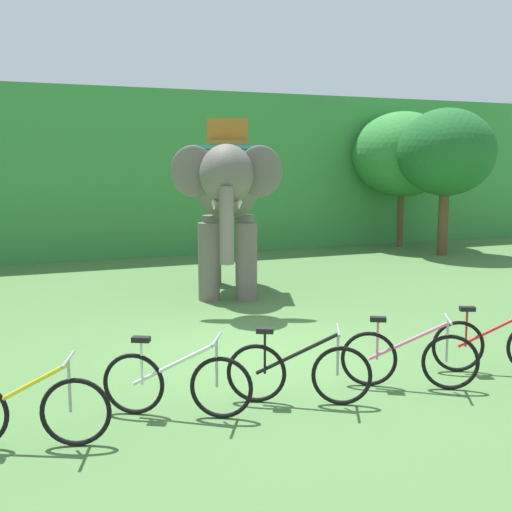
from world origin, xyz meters
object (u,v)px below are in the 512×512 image
object	(u,v)px
bike_white	(177,383)
elephant	(227,192)
bike_pink	(409,358)
bike_red	(495,344)
bike_yellow	(24,411)
tree_right	(402,155)
tree_center_right	(446,153)
bike_black	(298,372)

from	to	relation	value
bike_white	elephant	bearing A→B (deg)	65.50
bike_pink	bike_red	bearing A→B (deg)	2.63
bike_yellow	bike_pink	bearing A→B (deg)	-0.25
bike_pink	bike_red	distance (m)	1.44
elephant	bike_white	bearing A→B (deg)	-114.50
tree_right	elephant	distance (m)	9.40
tree_center_right	bike_yellow	bearing A→B (deg)	-143.29
tree_right	bike_red	bearing A→B (deg)	-119.12
bike_yellow	bike_red	bearing A→B (deg)	0.44
elephant	bike_pink	size ratio (longest dim) A/B	2.80
bike_black	bike_pink	size ratio (longest dim) A/B	1.03
bike_white	bike_yellow	bearing A→B (deg)	-172.98
elephant	bike_red	world-z (taller)	elephant
tree_center_right	bike_red	distance (m)	11.49
bike_white	tree_right	bearing A→B (deg)	46.16
tree_right	tree_center_right	distance (m)	2.05
bike_white	bike_black	xyz separation A→B (m)	(1.42, -0.17, 0.00)
tree_center_right	bike_black	xyz separation A→B (m)	(-9.32, -9.18, -2.71)
tree_right	bike_pink	world-z (taller)	tree_right
elephant	bike_yellow	bearing A→B (deg)	-125.01
bike_red	bike_yellow	bearing A→B (deg)	-179.56
bike_red	bike_black	bearing A→B (deg)	-179.64
elephant	tree_center_right	bearing A→B (deg)	20.57
tree_right	tree_center_right	bearing A→B (deg)	-86.54
tree_right	bike_red	world-z (taller)	tree_right
bike_white	bike_red	bearing A→B (deg)	-1.99
tree_right	bike_pink	size ratio (longest dim) A/B	2.95
elephant	bike_white	distance (m)	6.85
elephant	bike_yellow	xyz separation A→B (m)	(-4.35, -6.21, -1.82)
tree_center_right	bike_yellow	distance (m)	15.65
bike_white	tree_center_right	bearing A→B (deg)	39.99
tree_right	bike_yellow	size ratio (longest dim) A/B	2.71
elephant	bike_pink	world-z (taller)	elephant
elephant	bike_black	world-z (taller)	elephant
bike_white	bike_pink	xyz separation A→B (m)	(2.94, -0.22, 0.00)
tree_right	bike_yellow	bearing A→B (deg)	-137.37
bike_yellow	bike_black	xyz separation A→B (m)	(3.03, 0.03, 0.00)
bike_white	bike_pink	size ratio (longest dim) A/B	1.01
tree_center_right	bike_yellow	size ratio (longest dim) A/B	2.69
tree_right	bike_black	size ratio (longest dim) A/B	2.88
elephant	bike_pink	distance (m)	6.49
bike_black	bike_pink	distance (m)	1.52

